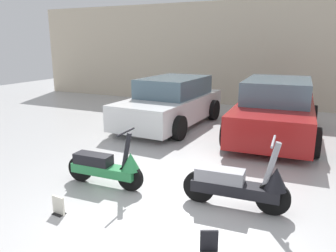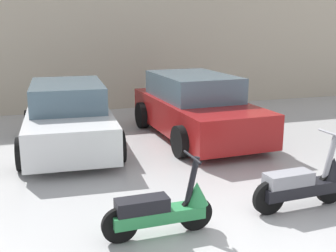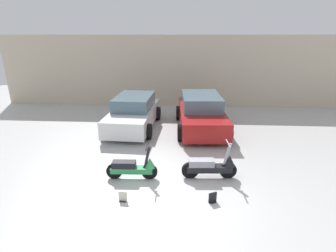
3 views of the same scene
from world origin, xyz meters
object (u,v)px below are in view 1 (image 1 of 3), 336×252
object	(u,v)px
scooter_front_left	(107,166)
car_rear_center	(275,110)
placard_near_left_scooter	(59,206)
car_rear_left	(171,103)
scooter_front_right	(240,184)
placard_near_right_scooter	(209,242)

from	to	relation	value
scooter_front_left	car_rear_center	size ratio (longest dim) A/B	0.33
placard_near_left_scooter	car_rear_left	bearing A→B (deg)	97.45
scooter_front_right	car_rear_left	world-z (taller)	car_rear_left
scooter_front_left	placard_near_left_scooter	size ratio (longest dim) A/B	5.34
scooter_front_right	placard_near_right_scooter	xyz separation A→B (m)	(-0.08, -1.12, -0.26)
scooter_front_right	placard_near_left_scooter	world-z (taller)	scooter_front_right
scooter_front_left	placard_near_left_scooter	bearing A→B (deg)	-96.44
car_rear_left	scooter_front_right	bearing A→B (deg)	38.06
car_rear_left	placard_near_right_scooter	distance (m)	5.88
scooter_front_left	placard_near_left_scooter	distance (m)	1.06
car_rear_center	placard_near_right_scooter	distance (m)	5.19
car_rear_center	placard_near_left_scooter	distance (m)	5.68
scooter_front_left	scooter_front_right	xyz separation A→B (m)	(2.10, 0.16, 0.03)
scooter_front_right	placard_near_left_scooter	bearing A→B (deg)	-154.73
scooter_front_left	scooter_front_right	size ratio (longest dim) A/B	0.93
placard_near_right_scooter	scooter_front_right	bearing A→B (deg)	86.11
placard_near_right_scooter	car_rear_left	bearing A→B (deg)	118.41
scooter_front_left	placard_near_left_scooter	xyz separation A→B (m)	(-0.08, -1.03, -0.23)
scooter_front_right	car_rear_left	bearing A→B (deg)	121.90
scooter_front_left	placard_near_right_scooter	size ratio (longest dim) A/B	5.34
scooter_front_right	car_rear_center	xyz separation A→B (m)	(-0.06, 4.05, 0.30)
scooter_front_right	car_rear_center	distance (m)	4.06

